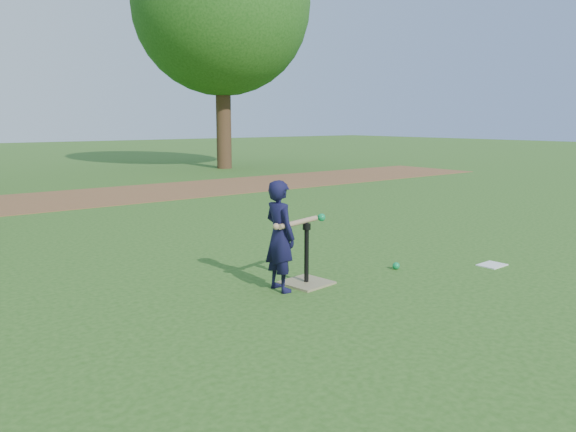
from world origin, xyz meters
TOP-DOWN VIEW (x-y plane):
  - ground at (0.00, 0.00)m, footprint 80.00×80.00m
  - dirt_strip at (0.00, 7.50)m, footprint 24.00×3.00m
  - child at (-0.37, -0.22)m, footprint 0.27×0.40m
  - wiffle_ball_ground at (1.09, -0.40)m, footprint 0.08×0.08m
  - clipboard at (2.08, -0.95)m, footprint 0.31×0.24m
  - batting_tee at (-0.04, -0.21)m, footprint 0.48×0.48m
  - swing_action at (-0.12, -0.23)m, footprint 0.72×0.21m
  - tree_right at (6.50, 12.00)m, footprint 5.80×5.80m

SIDE VIEW (x-z plane):
  - ground at x=0.00m, z-range 0.00..0.00m
  - dirt_strip at x=0.00m, z-range 0.00..0.01m
  - clipboard at x=2.08m, z-range 0.00..0.01m
  - wiffle_ball_ground at x=1.09m, z-range 0.00..0.08m
  - batting_tee at x=-0.04m, z-range -0.20..0.42m
  - child at x=-0.37m, z-range 0.00..1.07m
  - swing_action at x=-0.12m, z-range 0.60..0.68m
  - tree_right at x=6.50m, z-range 1.19..9.39m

